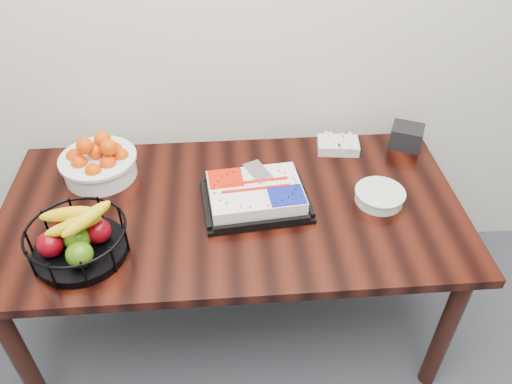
{
  "coord_description": "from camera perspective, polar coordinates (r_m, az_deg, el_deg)",
  "views": [
    {
      "loc": [
        -0.02,
        0.54,
        2.05
      ],
      "look_at": [
        0.09,
        1.98,
        0.83
      ],
      "focal_mm": 35.0,
      "sensor_mm": 36.0,
      "label": 1
    }
  ],
  "objects": [
    {
      "name": "table",
      "position": [
        2.02,
        -2.71,
        -3.35
      ],
      "size": [
        1.8,
        0.9,
        0.75
      ],
      "color": "black",
      "rests_on": "ground"
    },
    {
      "name": "fruit_basket",
      "position": [
        1.82,
        -19.74,
        -5.01
      ],
      "size": [
        0.35,
        0.35,
        0.18
      ],
      "color": "black",
      "rests_on": "table"
    },
    {
      "name": "cake_tray",
      "position": [
        1.94,
        -0.06,
        -0.36
      ],
      "size": [
        0.44,
        0.36,
        0.09
      ],
      "color": "black",
      "rests_on": "table"
    },
    {
      "name": "plate_stack",
      "position": [
        2.02,
        13.93,
        -0.46
      ],
      "size": [
        0.2,
        0.2,
        0.05
      ],
      "color": "white",
      "rests_on": "table"
    },
    {
      "name": "napkin_box",
      "position": [
        2.35,
        16.82,
        6.1
      ],
      "size": [
        0.17,
        0.16,
        0.1
      ],
      "primitive_type": "cube",
      "rotation": [
        0.0,
        0.0,
        -0.42
      ],
      "color": "black",
      "rests_on": "table"
    },
    {
      "name": "fork_bag",
      "position": [
        2.26,
        9.35,
        5.33
      ],
      "size": [
        0.19,
        0.14,
        0.05
      ],
      "color": "silver",
      "rests_on": "table"
    },
    {
      "name": "tangerine_bowl",
      "position": [
        2.15,
        -17.63,
        3.62
      ],
      "size": [
        0.31,
        0.31,
        0.2
      ],
      "color": "white",
      "rests_on": "table"
    }
  ]
}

